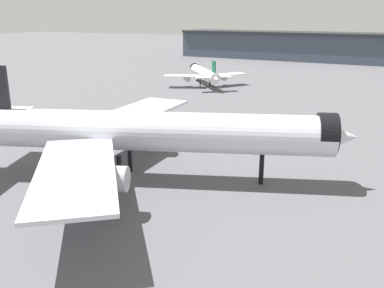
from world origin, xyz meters
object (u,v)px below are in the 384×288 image
Objects in this scene: airliner_near_gate at (139,132)px; baggage_tug_wing at (85,119)px; traffic_cone_near_nose at (280,132)px; service_truck_front at (124,115)px; airliner_far_taxiway at (204,73)px.

airliner_near_gate is 18.58× the size of baggage_tug_wing.
airliner_near_gate is 41.05m from traffic_cone_near_nose.
service_truck_front is 39.41m from traffic_cone_near_nose.
traffic_cone_near_nose is (43.06, -54.67, -4.37)m from airliner_far_taxiway.
airliner_far_taxiway is at bearing 88.35° from airliner_near_gate.
service_truck_front is 9.70m from baggage_tug_wing.
airliner_near_gate is 2.19× the size of airliner_far_taxiway.
airliner_near_gate reaches higher than baggage_tug_wing.
baggage_tug_wing is at bearing 89.55° from service_truck_front.
traffic_cone_near_nose is (13.90, 37.83, -7.82)m from airliner_near_gate.
airliner_far_taxiway is at bearing 62.53° from baggage_tug_wing.
airliner_far_taxiway reaches higher than traffic_cone_near_nose.
airliner_near_gate is at bearing 158.62° from airliner_far_taxiway.
airliner_far_taxiway reaches higher than baggage_tug_wing.
service_truck_front is 9.53× the size of traffic_cone_near_nose.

